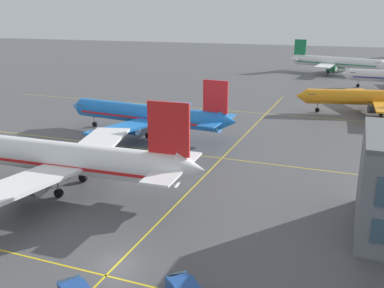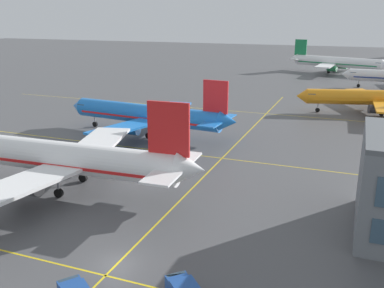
% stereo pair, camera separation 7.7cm
% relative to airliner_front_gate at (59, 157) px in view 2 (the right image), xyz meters
% --- Properties ---
extents(ground_plane, '(600.00, 600.00, 0.00)m').
position_rel_airliner_front_gate_xyz_m(ground_plane, '(16.10, -13.00, -4.25)').
color(ground_plane, '#4C4C4F').
extents(airliner_front_gate, '(40.04, 34.54, 12.46)m').
position_rel_airliner_front_gate_xyz_m(airliner_front_gate, '(0.00, 0.00, 0.00)').
color(airliner_front_gate, white).
rests_on(airliner_front_gate, ground).
extents(airliner_second_row, '(35.95, 30.87, 11.17)m').
position_rel_airliner_front_gate_xyz_m(airliner_second_row, '(-1.17, 27.79, -0.44)').
color(airliner_second_row, blue).
rests_on(airliner_second_row, ground).
extents(airliner_third_row, '(34.03, 28.97, 10.71)m').
position_rel_airliner_front_gate_xyz_m(airliner_third_row, '(38.76, 62.44, -0.60)').
color(airliner_third_row, orange).
rests_on(airliner_third_row, ground).
extents(airliner_far_right_stand, '(38.49, 32.88, 12.23)m').
position_rel_airliner_front_gate_xyz_m(airliner_far_right_stand, '(26.35, 133.89, -0.08)').
color(airliner_far_right_stand, white).
rests_on(airliner_far_right_stand, ground).
extents(taxiway_markings, '(141.82, 112.73, 0.01)m').
position_rel_airliner_front_gate_xyz_m(taxiway_markings, '(16.10, 19.16, -4.25)').
color(taxiway_markings, yellow).
rests_on(taxiway_markings, ground).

